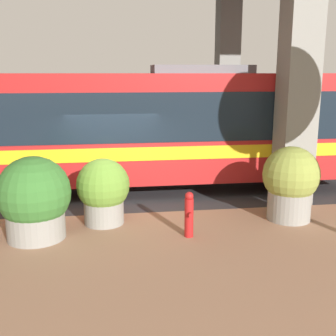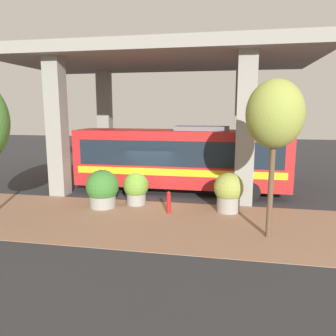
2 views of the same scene
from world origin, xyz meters
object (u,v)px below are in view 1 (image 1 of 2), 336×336
(planter_front, at_px, (291,182))
(planter_middle, at_px, (103,191))
(bus, at_px, (163,124))
(planter_back, at_px, (35,199))
(fire_hydrant, at_px, (189,215))

(planter_front, relative_size, planter_middle, 1.15)
(bus, relative_size, planter_back, 6.44)
(fire_hydrant, distance_m, planter_middle, 2.21)
(planter_back, bearing_deg, bus, -42.12)
(planter_front, bearing_deg, planter_middle, 85.56)
(planter_front, distance_m, planter_middle, 4.55)
(planter_front, height_order, planter_middle, planter_front)
(planter_front, relative_size, planter_back, 1.00)
(fire_hydrant, bearing_deg, planter_back, 83.32)
(fire_hydrant, height_order, planter_front, planter_front)
(bus, relative_size, planter_middle, 7.40)
(bus, height_order, fire_hydrant, bus)
(bus, distance_m, fire_hydrant, 4.28)
(planter_back, bearing_deg, fire_hydrant, -96.68)
(fire_hydrant, bearing_deg, planter_front, -73.73)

